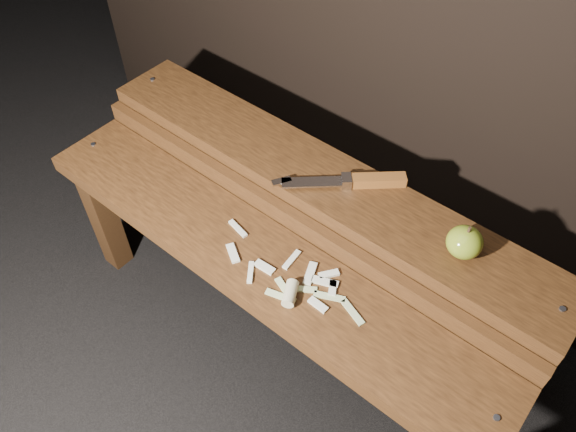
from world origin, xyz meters
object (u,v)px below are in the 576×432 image
Objects in this scene: bench_front_tier at (254,276)px; apple at (465,242)px; bench_rear_tier at (316,200)px; knife at (361,181)px.

apple is (0.35, 0.23, 0.18)m from bench_front_tier.
apple is at bearing 0.70° from bench_rear_tier.
bench_front_tier is 0.32m from knife.
bench_rear_tier is 0.14m from knife.
apple is at bearing 33.15° from bench_front_tier.
knife reaches higher than bench_rear_tier.
apple is 0.33× the size of knife.
bench_front_tier is 5.10× the size of knife.
bench_rear_tier reaches higher than bench_front_tier.
bench_front_tier is 0.23m from bench_rear_tier.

